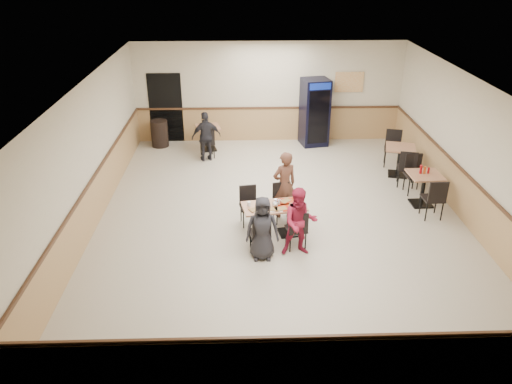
{
  "coord_description": "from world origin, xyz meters",
  "views": [
    {
      "loc": [
        -0.85,
        -9.7,
        5.36
      ],
      "look_at": [
        -0.55,
        -0.5,
        0.87
      ],
      "focal_mm": 35.0,
      "sensor_mm": 36.0,
      "label": 1
    }
  ],
  "objects_px": {
    "lone_diner": "(206,137)",
    "back_table": "(208,134)",
    "diner_woman_right": "(300,222)",
    "diner_man_opposite": "(284,185)",
    "side_table_near": "(424,184)",
    "main_table": "(274,216)",
    "trash_bin": "(160,133)",
    "side_table_far": "(400,156)",
    "pepsi_cooler": "(315,112)",
    "diner_woman_left": "(262,228)"
  },
  "relations": [
    {
      "from": "diner_woman_left",
      "to": "pepsi_cooler",
      "type": "relative_size",
      "value": 0.65
    },
    {
      "from": "diner_woman_left",
      "to": "pepsi_cooler",
      "type": "distance_m",
      "value": 6.46
    },
    {
      "from": "diner_man_opposite",
      "to": "side_table_near",
      "type": "bearing_deg",
      "value": 165.79
    },
    {
      "from": "side_table_far",
      "to": "lone_diner",
      "type": "bearing_deg",
      "value": 166.7
    },
    {
      "from": "pepsi_cooler",
      "to": "main_table",
      "type": "bearing_deg",
      "value": -117.16
    },
    {
      "from": "diner_woman_right",
      "to": "diner_man_opposite",
      "type": "height_order",
      "value": "diner_man_opposite"
    },
    {
      "from": "trash_bin",
      "to": "lone_diner",
      "type": "bearing_deg",
      "value": -38.29
    },
    {
      "from": "diner_man_opposite",
      "to": "pepsi_cooler",
      "type": "height_order",
      "value": "pepsi_cooler"
    },
    {
      "from": "main_table",
      "to": "diner_woman_left",
      "type": "height_order",
      "value": "diner_woman_left"
    },
    {
      "from": "main_table",
      "to": "trash_bin",
      "type": "distance_m",
      "value": 6.15
    },
    {
      "from": "side_table_near",
      "to": "trash_bin",
      "type": "height_order",
      "value": "trash_bin"
    },
    {
      "from": "lone_diner",
      "to": "side_table_far",
      "type": "xyz_separation_m",
      "value": [
        5.07,
        -1.2,
        -0.17
      ]
    },
    {
      "from": "diner_woman_right",
      "to": "side_table_far",
      "type": "distance_m",
      "value": 4.75
    },
    {
      "from": "lone_diner",
      "to": "back_table",
      "type": "distance_m",
      "value": 0.84
    },
    {
      "from": "lone_diner",
      "to": "side_table_far",
      "type": "relative_size",
      "value": 1.55
    },
    {
      "from": "diner_man_opposite",
      "to": "side_table_near",
      "type": "xyz_separation_m",
      "value": [
        3.24,
        0.44,
        -0.25
      ]
    },
    {
      "from": "diner_woman_left",
      "to": "back_table",
      "type": "xyz_separation_m",
      "value": [
        -1.34,
        5.8,
        -0.16
      ]
    },
    {
      "from": "diner_woman_left",
      "to": "side_table_near",
      "type": "height_order",
      "value": "diner_woman_left"
    },
    {
      "from": "side_table_near",
      "to": "diner_woman_left",
      "type": "bearing_deg",
      "value": -151.03
    },
    {
      "from": "diner_woman_right",
      "to": "lone_diner",
      "type": "xyz_separation_m",
      "value": [
        -2.06,
        4.86,
        0.0
      ]
    },
    {
      "from": "main_table",
      "to": "diner_woman_right",
      "type": "xyz_separation_m",
      "value": [
        0.44,
        -0.71,
        0.24
      ]
    },
    {
      "from": "diner_woman_left",
      "to": "trash_bin",
      "type": "height_order",
      "value": "diner_woman_left"
    },
    {
      "from": "diner_man_opposite",
      "to": "side_table_near",
      "type": "distance_m",
      "value": 3.28
    },
    {
      "from": "main_table",
      "to": "diner_man_opposite",
      "type": "xyz_separation_m",
      "value": [
        0.28,
        0.83,
        0.3
      ]
    },
    {
      "from": "diner_man_opposite",
      "to": "lone_diner",
      "type": "relative_size",
      "value": 1.08
    },
    {
      "from": "pepsi_cooler",
      "to": "side_table_far",
      "type": "bearing_deg",
      "value": -62.63
    },
    {
      "from": "main_table",
      "to": "trash_bin",
      "type": "bearing_deg",
      "value": 110.64
    },
    {
      "from": "diner_woman_right",
      "to": "side_table_near",
      "type": "bearing_deg",
      "value": 30.44
    },
    {
      "from": "side_table_far",
      "to": "trash_bin",
      "type": "relative_size",
      "value": 1.13
    },
    {
      "from": "side_table_near",
      "to": "back_table",
      "type": "distance_m",
      "value": 6.33
    },
    {
      "from": "main_table",
      "to": "back_table",
      "type": "bearing_deg",
      "value": 98.48
    },
    {
      "from": "diner_woman_left",
      "to": "side_table_far",
      "type": "distance_m",
      "value": 5.32
    },
    {
      "from": "diner_man_opposite",
      "to": "trash_bin",
      "type": "relative_size",
      "value": 1.9
    },
    {
      "from": "side_table_near",
      "to": "pepsi_cooler",
      "type": "distance_m",
      "value": 4.57
    },
    {
      "from": "back_table",
      "to": "diner_woman_right",
      "type": "bearing_deg",
      "value": -70.08
    },
    {
      "from": "main_table",
      "to": "trash_bin",
      "type": "relative_size",
      "value": 1.71
    },
    {
      "from": "diner_man_opposite",
      "to": "diner_woman_right",
      "type": "bearing_deg",
      "value": 74.29
    },
    {
      "from": "side_table_far",
      "to": "pepsi_cooler",
      "type": "bearing_deg",
      "value": 128.43
    },
    {
      "from": "pepsi_cooler",
      "to": "trash_bin",
      "type": "distance_m",
      "value": 4.67
    },
    {
      "from": "lone_diner",
      "to": "side_table_far",
      "type": "distance_m",
      "value": 5.21
    },
    {
      "from": "diner_man_opposite",
      "to": "side_table_far",
      "type": "bearing_deg",
      "value": -168.18
    },
    {
      "from": "side_table_far",
      "to": "diner_man_opposite",
      "type": "bearing_deg",
      "value": -146.31
    },
    {
      "from": "main_table",
      "to": "lone_diner",
      "type": "xyz_separation_m",
      "value": [
        -1.61,
        4.15,
        0.24
      ]
    },
    {
      "from": "diner_woman_left",
      "to": "diner_woman_right",
      "type": "height_order",
      "value": "diner_woman_right"
    },
    {
      "from": "diner_woman_right",
      "to": "lone_diner",
      "type": "height_order",
      "value": "lone_diner"
    },
    {
      "from": "lone_diner",
      "to": "trash_bin",
      "type": "relative_size",
      "value": 1.75
    },
    {
      "from": "diner_man_opposite",
      "to": "diner_woman_left",
      "type": "bearing_deg",
      "value": 49.76
    },
    {
      "from": "side_table_far",
      "to": "trash_bin",
      "type": "xyz_separation_m",
      "value": [
        -6.54,
        2.36,
        -0.13
      ]
    },
    {
      "from": "pepsi_cooler",
      "to": "back_table",
      "type": "bearing_deg",
      "value": 176.03
    },
    {
      "from": "diner_man_opposite",
      "to": "back_table",
      "type": "distance_m",
      "value": 4.55
    }
  ]
}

